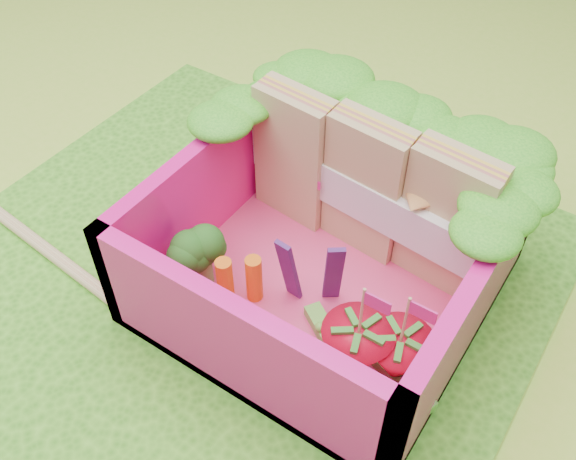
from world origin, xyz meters
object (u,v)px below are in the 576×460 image
at_px(bento_box, 328,245).
at_px(broccoli, 196,254).
at_px(strawberry_left, 356,352).
at_px(strawberry_right, 397,359).
at_px(sandwich_stack, 367,187).
at_px(chopsticks, 33,239).

relative_size(bento_box, broccoli, 4.11).
bearing_deg(strawberry_left, broccoli, 178.72).
xyz_separation_m(bento_box, strawberry_right, (0.47, -0.27, -0.09)).
distance_m(bento_box, sandwich_stack, 0.32).
relative_size(broccoli, chopsticks, 0.15).
bearing_deg(broccoli, bento_box, 35.86).
distance_m(sandwich_stack, strawberry_right, 0.77).
bearing_deg(strawberry_left, chopsticks, -173.11).
xyz_separation_m(bento_box, broccoli, (-0.44, -0.32, -0.04)).
relative_size(sandwich_stack, broccoli, 3.71).
distance_m(sandwich_stack, strawberry_left, 0.74).
bearing_deg(strawberry_left, strawberry_right, 24.46).
bearing_deg(chopsticks, strawberry_left, 6.89).
relative_size(strawberry_left, strawberry_right, 1.03).
height_order(bento_box, strawberry_left, strawberry_left).
distance_m(bento_box, chopsticks, 1.41).
height_order(bento_box, strawberry_right, bento_box).
height_order(sandwich_stack, chopsticks, sandwich_stack).
height_order(broccoli, strawberry_left, strawberry_left).
bearing_deg(bento_box, strawberry_right, -30.24).
height_order(sandwich_stack, broccoli, sandwich_stack).
xyz_separation_m(broccoli, strawberry_left, (0.77, -0.02, -0.05)).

